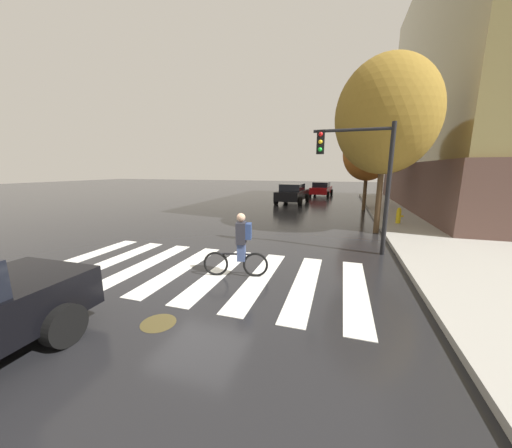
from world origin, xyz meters
The scene contains 10 objects.
ground_plane centered at (0.00, 0.00, 0.00)m, with size 120.00×120.00×0.00m, color black.
crosswalk_stripes centered at (0.02, 0.00, 0.01)m, with size 8.75×3.94×0.01m.
manhole_cover centered at (0.61, -2.55, 0.00)m, with size 0.64×0.64×0.01m, color #473D1E.
sedan_mid centered at (-0.22, 16.09, 0.83)m, with size 2.42×4.76×1.61m.
sedan_far centered at (1.63, 22.98, 0.76)m, with size 2.30×4.42×1.48m.
cyclist centered at (1.26, -0.02, 0.84)m, with size 1.68×0.46×1.69m.
traffic_light_near centered at (4.25, 3.15, 2.86)m, with size 2.47×0.28×4.20m.
fire_hydrant centered at (6.44, 8.38, 0.53)m, with size 0.33×0.22×0.78m.
street_tree_near centered at (5.24, 6.52, 4.91)m, with size 4.09×4.09×7.27m.
street_tree_mid centered at (5.20, 13.61, 3.85)m, with size 3.21×3.21×5.70m.
Camera 1 is at (3.67, -6.29, 2.77)m, focal length 18.91 mm.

